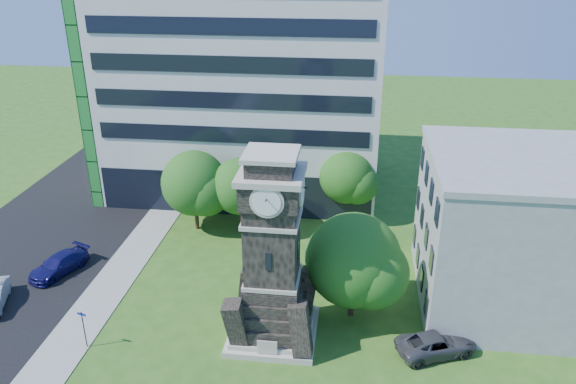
# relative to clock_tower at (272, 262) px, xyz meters

# --- Properties ---
(ground) EXTENTS (160.00, 160.00, 0.00)m
(ground) POSITION_rel_clock_tower_xyz_m (-3.00, -2.00, -5.28)
(ground) COLOR #2E5819
(ground) RESTS_ON ground
(sidewalk) EXTENTS (3.00, 70.00, 0.06)m
(sidewalk) POSITION_rel_clock_tower_xyz_m (-12.50, 3.00, -5.25)
(sidewalk) COLOR gray
(sidewalk) RESTS_ON ground
(clock_tower) EXTENTS (5.40, 5.40, 12.22)m
(clock_tower) POSITION_rel_clock_tower_xyz_m (0.00, 0.00, 0.00)
(clock_tower) COLOR beige
(clock_tower) RESTS_ON ground
(office_tall) EXTENTS (26.20, 15.11, 28.60)m
(office_tall) POSITION_rel_clock_tower_xyz_m (-6.20, 23.84, 8.94)
(office_tall) COLOR silver
(office_tall) RESTS_ON ground
(office_low) EXTENTS (15.20, 12.20, 10.40)m
(office_low) POSITION_rel_clock_tower_xyz_m (16.97, 6.00, -0.07)
(office_low) COLOR #9EA1A4
(office_low) RESTS_ON ground
(car_street_north) EXTENTS (3.61, 5.18, 1.39)m
(car_street_north) POSITION_rel_clock_tower_xyz_m (-16.98, 5.16, -4.58)
(car_street_north) COLOR #141353
(car_street_north) RESTS_ON ground
(car_east_lot) EXTENTS (5.36, 3.95, 1.35)m
(car_east_lot) POSITION_rel_clock_tower_xyz_m (9.98, -0.58, -4.60)
(car_east_lot) COLOR #47484C
(car_east_lot) RESTS_ON ground
(street_sign) EXTENTS (0.62, 0.06, 2.57)m
(street_sign) POSITION_rel_clock_tower_xyz_m (-11.15, -2.68, -3.67)
(street_sign) COLOR black
(street_sign) RESTS_ON ground
(tree_nw) EXTENTS (6.07, 5.51, 7.02)m
(tree_nw) POSITION_rel_clock_tower_xyz_m (-8.58, 13.39, -1.19)
(tree_nw) COLOR #332114
(tree_nw) RESTS_ON ground
(tree_nc) EXTENTS (5.22, 4.75, 6.66)m
(tree_nc) POSITION_rel_clock_tower_xyz_m (-4.63, 13.15, -1.17)
(tree_nc) COLOR #332114
(tree_nc) RESTS_ON ground
(tree_ne) EXTENTS (5.33, 4.84, 6.54)m
(tree_ne) POSITION_rel_clock_tower_xyz_m (4.04, 16.92, -1.33)
(tree_ne) COLOR #332114
(tree_ne) RESTS_ON ground
(tree_east) EXTENTS (6.76, 6.14, 7.26)m
(tree_east) POSITION_rel_clock_tower_xyz_m (4.90, 2.64, -1.26)
(tree_east) COLOR #332114
(tree_east) RESTS_ON ground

